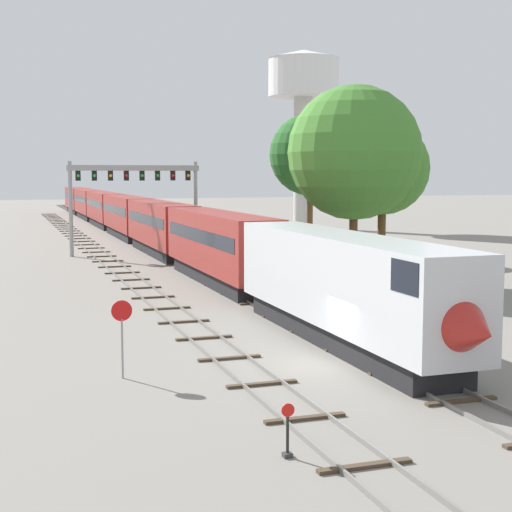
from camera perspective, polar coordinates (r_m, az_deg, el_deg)
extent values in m
plane|color=gray|center=(30.31, 5.52, -8.04)|extent=(400.00, 400.00, 0.00)
cube|color=slate|center=(88.12, -9.85, 1.30)|extent=(0.07, 200.00, 0.16)
cube|color=slate|center=(88.35, -8.92, 1.33)|extent=(0.07, 200.00, 0.16)
cube|color=#473828|center=(26.17, 15.08, -10.42)|extent=(2.60, 0.24, 0.10)
cube|color=#473828|center=(29.45, 10.72, -8.44)|extent=(2.60, 0.24, 0.10)
cube|color=#473828|center=(32.89, 7.29, -6.84)|extent=(2.60, 0.24, 0.10)
cube|color=#473828|center=(36.44, 4.53, -5.53)|extent=(2.60, 0.24, 0.10)
cube|color=#473828|center=(40.08, 2.28, -4.44)|extent=(2.60, 0.24, 0.10)
cube|color=#473828|center=(43.78, 0.40, -3.53)|extent=(2.60, 0.24, 0.10)
cube|color=#473828|center=(47.53, -1.17, -2.76)|extent=(2.60, 0.24, 0.10)
cube|color=#473828|center=(51.32, -2.51, -2.10)|extent=(2.60, 0.24, 0.10)
cube|color=#473828|center=(55.13, -3.67, -1.53)|extent=(2.60, 0.24, 0.10)
cube|color=#473828|center=(58.97, -4.67, -1.04)|extent=(2.60, 0.24, 0.10)
cube|color=#473828|center=(62.84, -5.55, -0.60)|extent=(2.60, 0.24, 0.10)
cube|color=#473828|center=(66.71, -6.33, -0.22)|extent=(2.60, 0.24, 0.10)
cube|color=#473828|center=(70.60, -7.02, 0.13)|extent=(2.60, 0.24, 0.10)
cube|color=#473828|center=(74.51, -7.64, 0.43)|extent=(2.60, 0.24, 0.10)
cube|color=#473828|center=(78.42, -8.20, 0.71)|extent=(2.60, 0.24, 0.10)
cube|color=#473828|center=(82.34, -8.71, 0.96)|extent=(2.60, 0.24, 0.10)
cube|color=#473828|center=(86.27, -9.17, 1.19)|extent=(2.60, 0.24, 0.10)
cube|color=#473828|center=(90.20, -9.59, 1.39)|extent=(2.60, 0.24, 0.10)
cube|color=#473828|center=(94.14, -9.97, 1.58)|extent=(2.60, 0.24, 0.10)
cube|color=#473828|center=(98.09, -10.33, 1.76)|extent=(2.60, 0.24, 0.10)
cube|color=#473828|center=(102.04, -10.65, 1.92)|extent=(2.60, 0.24, 0.10)
cube|color=#473828|center=(105.99, -10.96, 2.07)|extent=(2.60, 0.24, 0.10)
cube|color=#473828|center=(109.95, -11.24, 2.20)|extent=(2.60, 0.24, 0.10)
cube|color=#473828|center=(113.91, -11.50, 2.33)|extent=(2.60, 0.24, 0.10)
cube|color=#473828|center=(117.87, -11.74, 2.45)|extent=(2.60, 0.24, 0.10)
cube|color=#473828|center=(121.83, -11.97, 2.56)|extent=(2.60, 0.24, 0.10)
cube|color=#473828|center=(125.80, -12.18, 2.67)|extent=(2.60, 0.24, 0.10)
cube|color=#473828|center=(129.77, -12.38, 2.77)|extent=(2.60, 0.24, 0.10)
cube|color=#473828|center=(133.74, -12.57, 2.86)|extent=(2.60, 0.24, 0.10)
cube|color=#473828|center=(137.71, -12.75, 2.95)|extent=(2.60, 0.24, 0.10)
cube|color=#473828|center=(141.69, -12.92, 3.03)|extent=(2.60, 0.24, 0.10)
cube|color=#473828|center=(145.66, -13.08, 3.11)|extent=(2.60, 0.24, 0.10)
cube|color=#473828|center=(149.64, -13.23, 3.18)|extent=(2.60, 0.24, 0.10)
cube|color=#473828|center=(153.62, -13.37, 3.25)|extent=(2.60, 0.24, 0.10)
cube|color=#473828|center=(157.60, -13.50, 3.32)|extent=(2.60, 0.24, 0.10)
cube|color=#473828|center=(161.58, -13.63, 3.38)|extent=(2.60, 0.24, 0.10)
cube|color=#473828|center=(165.56, -13.76, 3.44)|extent=(2.60, 0.24, 0.10)
cube|color=#473828|center=(169.54, -13.87, 3.50)|extent=(2.60, 0.24, 0.10)
cube|color=#473828|center=(173.52, -13.98, 3.55)|extent=(2.60, 0.24, 0.10)
cube|color=#473828|center=(177.51, -14.09, 3.60)|extent=(2.60, 0.24, 0.10)
cube|color=#473828|center=(181.49, -14.19, 3.65)|extent=(2.60, 0.24, 0.10)
cube|color=#473828|center=(185.48, -14.29, 3.70)|extent=(2.60, 0.24, 0.10)
cube|color=slate|center=(67.65, -11.85, -0.20)|extent=(0.07, 160.00, 0.16)
cube|color=slate|center=(67.84, -10.64, -0.15)|extent=(0.07, 160.00, 0.16)
cube|color=#473828|center=(20.25, 8.13, -15.26)|extent=(2.60, 0.24, 0.10)
cube|color=#473828|center=(23.67, 3.68, -12.00)|extent=(2.60, 0.24, 0.10)
cube|color=#473828|center=(27.25, 0.44, -9.53)|extent=(2.60, 0.24, 0.10)
cube|color=#473828|center=(30.94, -2.00, -7.63)|extent=(2.60, 0.24, 0.10)
cube|color=#473828|center=(34.69, -3.90, -6.12)|extent=(2.60, 0.24, 0.10)
cube|color=#473828|center=(38.49, -5.42, -4.90)|extent=(2.60, 0.24, 0.10)
cube|color=#473828|center=(42.33, -6.67, -3.91)|extent=(2.60, 0.24, 0.10)
cube|color=#473828|center=(46.20, -7.70, -3.07)|extent=(2.60, 0.24, 0.10)
cube|color=#473828|center=(50.09, -8.57, -2.37)|extent=(2.60, 0.24, 0.10)
cube|color=#473828|center=(53.99, -9.32, -1.76)|extent=(2.60, 0.24, 0.10)
cube|color=#473828|center=(57.91, -9.96, -1.24)|extent=(2.60, 0.24, 0.10)
cube|color=#473828|center=(61.84, -10.52, -0.79)|extent=(2.60, 0.24, 0.10)
cube|color=#473828|center=(65.77, -11.02, -0.38)|extent=(2.60, 0.24, 0.10)
cube|color=#473828|center=(69.72, -11.46, -0.03)|extent=(2.60, 0.24, 0.10)
cube|color=#473828|center=(73.67, -11.85, 0.29)|extent=(2.60, 0.24, 0.10)
cube|color=#473828|center=(77.62, -12.20, 0.58)|extent=(2.60, 0.24, 0.10)
cube|color=#473828|center=(81.58, -12.52, 0.84)|extent=(2.60, 0.24, 0.10)
cube|color=#473828|center=(85.54, -12.81, 1.07)|extent=(2.60, 0.24, 0.10)
cube|color=#473828|center=(89.51, -13.07, 1.28)|extent=(2.60, 0.24, 0.10)
cube|color=#473828|center=(93.48, -13.31, 1.48)|extent=(2.60, 0.24, 0.10)
cube|color=#473828|center=(97.45, -13.53, 1.66)|extent=(2.60, 0.24, 0.10)
cube|color=#473828|center=(101.43, -13.73, 1.82)|extent=(2.60, 0.24, 0.10)
cube|color=#473828|center=(105.40, -13.92, 1.98)|extent=(2.60, 0.24, 0.10)
cube|color=#473828|center=(109.38, -14.10, 2.12)|extent=(2.60, 0.24, 0.10)
cube|color=#473828|center=(113.36, -14.26, 2.25)|extent=(2.60, 0.24, 0.10)
cube|color=#473828|center=(117.34, -14.41, 2.37)|extent=(2.60, 0.24, 0.10)
cube|color=#473828|center=(121.32, -14.55, 2.49)|extent=(2.60, 0.24, 0.10)
cube|color=#473828|center=(125.31, -14.68, 2.59)|extent=(2.60, 0.24, 0.10)
cube|color=#473828|center=(129.29, -14.81, 2.69)|extent=(2.60, 0.24, 0.10)
cube|color=#473828|center=(133.27, -14.93, 2.79)|extent=(2.60, 0.24, 0.10)
cube|color=#473828|center=(137.26, -15.04, 2.88)|extent=(2.60, 0.24, 0.10)
cube|color=#473828|center=(141.25, -15.14, 2.96)|extent=(2.60, 0.24, 0.10)
cube|color=#473828|center=(145.23, -15.24, 3.04)|extent=(2.60, 0.24, 0.10)
cube|color=silver|center=(33.51, 6.40, -1.63)|extent=(3.00, 18.56, 3.80)
cone|color=#B2231E|center=(25.43, 15.49, -5.23)|extent=(2.88, 2.60, 2.88)
cube|color=black|center=(26.33, 13.88, -1.40)|extent=(3.04, 1.80, 1.10)
cube|color=black|center=(33.92, 6.35, -5.65)|extent=(2.52, 16.70, 1.00)
cube|color=maroon|center=(51.79, -2.78, 1.15)|extent=(3.00, 18.56, 3.80)
cube|color=black|center=(51.75, -2.79, 1.59)|extent=(3.04, 17.07, 0.90)
cube|color=black|center=(52.05, -2.77, -1.48)|extent=(2.52, 16.70, 1.00)
cube|color=maroon|center=(70.75, -7.12, 2.45)|extent=(3.00, 18.56, 3.80)
cube|color=black|center=(70.73, -7.12, 2.78)|extent=(3.04, 17.07, 0.90)
cube|color=black|center=(70.95, -7.09, 0.52)|extent=(2.52, 16.70, 1.00)
cube|color=maroon|center=(89.97, -9.62, 3.20)|extent=(3.00, 18.56, 3.80)
cube|color=black|center=(89.95, -9.62, 3.45)|extent=(3.04, 17.07, 0.90)
cube|color=black|center=(90.13, -9.59, 1.68)|extent=(2.52, 16.70, 1.00)
cube|color=maroon|center=(109.31, -11.24, 3.68)|extent=(3.00, 18.56, 3.80)
cube|color=black|center=(109.30, -11.24, 3.89)|extent=(3.04, 17.07, 0.90)
cube|color=black|center=(109.44, -11.21, 2.42)|extent=(2.52, 16.70, 1.00)
cube|color=maroon|center=(128.72, -12.37, 4.01)|extent=(3.00, 18.56, 3.80)
cube|color=black|center=(128.71, -12.37, 4.19)|extent=(3.04, 17.07, 0.90)
cube|color=black|center=(128.83, -12.34, 2.94)|extent=(2.52, 16.70, 1.00)
cube|color=maroon|center=(148.17, -13.20, 4.26)|extent=(3.00, 18.56, 3.80)
cube|color=black|center=(148.16, -13.21, 4.41)|extent=(3.04, 17.07, 0.90)
cube|color=black|center=(148.26, -13.18, 3.33)|extent=(2.52, 16.70, 1.00)
cylinder|color=#999BA0|center=(70.27, -13.67, 3.42)|extent=(0.36, 0.36, 8.54)
cylinder|color=#999BA0|center=(72.18, -4.52, 3.65)|extent=(0.36, 0.36, 8.54)
cube|color=#999BA0|center=(70.93, -9.09, 6.51)|extent=(12.10, 0.36, 0.50)
cube|color=black|center=(70.32, -13.15, 5.86)|extent=(0.44, 0.32, 0.90)
sphere|color=green|center=(70.13, -13.14, 5.86)|extent=(0.28, 0.28, 0.28)
cube|color=black|center=(70.47, -11.98, 5.89)|extent=(0.44, 0.32, 0.90)
sphere|color=green|center=(70.28, -11.96, 5.89)|extent=(0.28, 0.28, 0.28)
cube|color=black|center=(70.65, -10.82, 5.91)|extent=(0.44, 0.32, 0.90)
sphere|color=yellow|center=(70.46, -10.80, 5.91)|extent=(0.28, 0.28, 0.28)
cube|color=black|center=(70.86, -9.66, 5.94)|extent=(0.44, 0.32, 0.90)
sphere|color=red|center=(70.68, -9.64, 5.94)|extent=(0.28, 0.28, 0.28)
cube|color=black|center=(71.10, -8.51, 5.96)|extent=(0.44, 0.32, 0.90)
sphere|color=green|center=(70.92, -8.48, 5.96)|extent=(0.28, 0.28, 0.28)
cube|color=black|center=(71.37, -7.37, 5.97)|extent=(0.44, 0.32, 0.90)
sphere|color=green|center=(71.18, -7.34, 5.97)|extent=(0.28, 0.28, 0.28)
cube|color=black|center=(71.67, -6.24, 5.99)|extent=(0.44, 0.32, 0.90)
sphere|color=red|center=(71.48, -6.20, 5.99)|extent=(0.28, 0.28, 0.28)
cube|color=black|center=(71.99, -5.11, 6.00)|extent=(0.44, 0.32, 0.90)
sphere|color=yellow|center=(71.80, -5.08, 6.00)|extent=(0.28, 0.28, 0.28)
cylinder|color=beige|center=(105.16, 3.53, 6.96)|extent=(2.60, 2.60, 17.78)
cylinder|color=white|center=(105.94, 3.57, 13.14)|extent=(9.49, 9.49, 5.04)
cone|color=white|center=(106.36, 3.58, 14.81)|extent=(9.68, 9.68, 1.20)
cylinder|color=black|center=(20.58, 2.37, -13.35)|extent=(0.08, 0.08, 1.10)
cylinder|color=red|center=(20.33, 2.40, -11.43)|extent=(0.36, 0.03, 0.36)
cube|color=#333333|center=(20.75, 2.36, -14.62)|extent=(0.24, 0.24, 0.12)
cylinder|color=gray|center=(28.33, -9.95, -6.83)|extent=(0.08, 0.08, 2.20)
cylinder|color=red|center=(28.03, -10.00, -4.04)|extent=(0.76, 0.03, 0.76)
cylinder|color=brown|center=(52.97, 9.34, 1.07)|extent=(0.56, 0.56, 5.58)
sphere|color=#427F2D|center=(52.76, 9.44, 6.49)|extent=(6.34, 6.34, 6.34)
cylinder|color=brown|center=(51.26, 7.27, 1.00)|extent=(0.56, 0.56, 5.70)
sphere|color=#427F2D|center=(51.07, 7.36, 7.66)|extent=(8.87, 8.87, 8.87)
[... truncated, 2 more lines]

